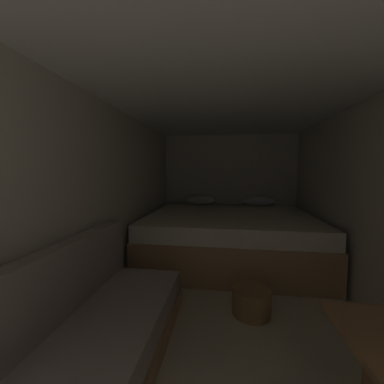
# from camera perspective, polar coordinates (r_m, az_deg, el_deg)

# --- Properties ---
(ground_plane) EXTENTS (6.75, 6.75, 0.00)m
(ground_plane) POSITION_cam_1_polar(r_m,az_deg,el_deg) (2.46, 9.18, -26.62)
(ground_plane) COLOR beige
(wall_back) EXTENTS (2.53, 0.05, 1.96)m
(wall_back) POSITION_cam_1_polar(r_m,az_deg,el_deg) (4.50, 8.92, 1.11)
(wall_back) COLOR beige
(wall_back) RESTS_ON ground
(wall_left) EXTENTS (0.05, 4.75, 1.96)m
(wall_left) POSITION_cam_1_polar(r_m,az_deg,el_deg) (2.43, -21.13, -2.66)
(wall_left) COLOR beige
(wall_left) RESTS_ON ground
(ceiling_slab) EXTENTS (2.53, 4.75, 0.05)m
(ceiling_slab) POSITION_cam_1_polar(r_m,az_deg,el_deg) (2.20, 10.00, 23.28)
(ceiling_slab) COLOR white
(ceiling_slab) RESTS_ON wall_left
(bed) EXTENTS (2.31, 1.97, 0.85)m
(bed) POSITION_cam_1_polar(r_m,az_deg,el_deg) (3.58, 8.94, -10.30)
(bed) COLOR tan
(bed) RESTS_ON ground
(sofa_left) EXTENTS (0.73, 1.93, 0.80)m
(sofa_left) POSITION_cam_1_polar(r_m,az_deg,el_deg) (1.82, -24.89, -30.85)
(sofa_left) COLOR tan
(sofa_left) RESTS_ON ground
(wicker_basket) EXTENTS (0.35, 0.35, 0.23)m
(wicker_basket) POSITION_cam_1_polar(r_m,az_deg,el_deg) (2.41, 14.25, -24.28)
(wicker_basket) COLOR olive
(wicker_basket) RESTS_ON ground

